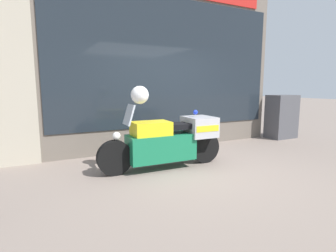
# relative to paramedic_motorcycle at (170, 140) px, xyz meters

# --- Properties ---
(ground_plane) EXTENTS (60.00, 60.00, 0.00)m
(ground_plane) POSITION_rel_paramedic_motorcycle_xyz_m (0.45, -0.38, -0.53)
(ground_plane) COLOR gray
(shop_building) EXTENTS (6.71, 0.55, 3.98)m
(shop_building) POSITION_rel_paramedic_motorcycle_xyz_m (0.08, 1.61, 1.47)
(shop_building) COLOR #6B6056
(shop_building) RESTS_ON ground
(window_display) EXTENTS (5.50, 0.30, 2.01)m
(window_display) POSITION_rel_paramedic_motorcycle_xyz_m (0.76, 1.65, -0.05)
(window_display) COLOR slate
(window_display) RESTS_ON ground
(paramedic_motorcycle) EXTENTS (2.41, 0.63, 1.20)m
(paramedic_motorcycle) POSITION_rel_paramedic_motorcycle_xyz_m (0.00, 0.00, 0.00)
(paramedic_motorcycle) COLOR black
(paramedic_motorcycle) RESTS_ON ground
(utility_cabinet) EXTENTS (0.83, 0.55, 1.26)m
(utility_cabinet) POSITION_rel_paramedic_motorcycle_xyz_m (4.25, 1.08, 0.10)
(utility_cabinet) COLOR #4C4C51
(utility_cabinet) RESTS_ON ground
(white_helmet) EXTENTS (0.31, 0.31, 0.31)m
(white_helmet) POSITION_rel_paramedic_motorcycle_xyz_m (-0.57, 0.02, 0.83)
(white_helmet) COLOR white
(white_helmet) RESTS_ON paramedic_motorcycle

